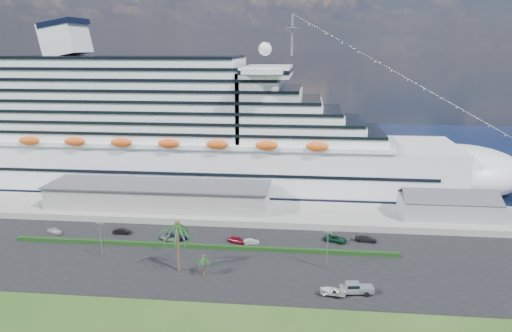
# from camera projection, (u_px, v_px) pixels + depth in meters

# --- Properties ---
(ground) EXTENTS (420.00, 420.00, 0.00)m
(ground) POSITION_uv_depth(u_px,v_px,m) (224.00, 283.00, 96.87)
(ground) COLOR #274C19
(ground) RESTS_ON ground
(asphalt_lot) EXTENTS (140.00, 38.00, 0.12)m
(asphalt_lot) POSITION_uv_depth(u_px,v_px,m) (233.00, 259.00, 107.49)
(asphalt_lot) COLOR black
(asphalt_lot) RESTS_ON ground
(wharf) EXTENTS (240.00, 20.00, 1.80)m
(wharf) POSITION_uv_depth(u_px,v_px,m) (249.00, 212.00, 135.33)
(wharf) COLOR gray
(wharf) RESTS_ON ground
(water) EXTENTS (420.00, 160.00, 0.02)m
(water) POSITION_uv_depth(u_px,v_px,m) (274.00, 149.00, 222.54)
(water) COLOR black
(water) RESTS_ON ground
(cruise_ship) EXTENTS (191.00, 38.00, 54.00)m
(cruise_ship) POSITION_uv_depth(u_px,v_px,m) (190.00, 138.00, 157.11)
(cruise_ship) COLOR silver
(cruise_ship) RESTS_ON ground
(terminal_building) EXTENTS (61.00, 15.00, 6.30)m
(terminal_building) POSITION_uv_depth(u_px,v_px,m) (159.00, 195.00, 137.00)
(terminal_building) COLOR gray
(terminal_building) RESTS_ON wharf
(port_shed) EXTENTS (24.00, 12.31, 7.37)m
(port_shed) POSITION_uv_depth(u_px,v_px,m) (448.00, 206.00, 129.06)
(port_shed) COLOR gray
(port_shed) RESTS_ON wharf
(hedge) EXTENTS (88.00, 1.10, 0.90)m
(hedge) POSITION_uv_depth(u_px,v_px,m) (201.00, 246.00, 113.05)
(hedge) COLOR black
(hedge) RESTS_ON asphalt_lot
(lamp_post_left) EXTENTS (1.60, 0.35, 8.27)m
(lamp_post_left) POSITION_uv_depth(u_px,v_px,m) (101.00, 236.00, 106.30)
(lamp_post_left) COLOR gray
(lamp_post_left) RESTS_ON asphalt_lot
(lamp_post_right) EXTENTS (1.60, 0.35, 8.27)m
(lamp_post_right) POSITION_uv_depth(u_px,v_px,m) (327.00, 245.00, 101.26)
(lamp_post_right) COLOR gray
(lamp_post_right) RESTS_ON asphalt_lot
(palm_tall) EXTENTS (8.82, 8.82, 11.13)m
(palm_tall) POSITION_uv_depth(u_px,v_px,m) (177.00, 229.00, 99.64)
(palm_tall) COLOR #47301E
(palm_tall) RESTS_ON ground
(palm_short) EXTENTS (3.53, 3.53, 4.56)m
(palm_short) POSITION_uv_depth(u_px,v_px,m) (204.00, 259.00, 98.91)
(palm_short) COLOR #47301E
(palm_short) RESTS_ON ground
(parked_car_0) EXTENTS (4.39, 3.15, 1.39)m
(parked_car_0) POSITION_uv_depth(u_px,v_px,m) (55.00, 231.00, 121.78)
(parked_car_0) COLOR silver
(parked_car_0) RESTS_ON asphalt_lot
(parked_car_1) EXTENTS (4.26, 1.49, 1.40)m
(parked_car_1) POSITION_uv_depth(u_px,v_px,m) (122.00, 231.00, 121.53)
(parked_car_1) COLOR black
(parked_car_1) RESTS_ON asphalt_lot
(parked_car_2) EXTENTS (5.05, 3.79, 1.27)m
(parked_car_2) POSITION_uv_depth(u_px,v_px,m) (169.00, 238.00, 117.28)
(parked_car_2) COLOR slate
(parked_car_2) RESTS_ON asphalt_lot
(parked_car_3) EXTENTS (5.06, 2.12, 1.46)m
(parked_car_3) POSITION_uv_depth(u_px,v_px,m) (177.00, 237.00, 117.95)
(parked_car_3) COLOR #1B1448
(parked_car_3) RESTS_ON asphalt_lot
(parked_car_4) EXTENTS (4.96, 3.56, 1.57)m
(parked_car_4) POSITION_uv_depth(u_px,v_px,m) (237.00, 240.00, 115.86)
(parked_car_4) COLOR maroon
(parked_car_4) RESTS_ON asphalt_lot
(parked_car_5) EXTENTS (3.94, 1.99, 1.24)m
(parked_car_5) POSITION_uv_depth(u_px,v_px,m) (251.00, 242.00, 115.25)
(parked_car_5) COLOR silver
(parked_car_5) RESTS_ON asphalt_lot
(parked_car_6) EXTENTS (5.92, 4.45, 1.49)m
(parked_car_6) POSITION_uv_depth(u_px,v_px,m) (335.00, 239.00, 116.68)
(parked_car_6) COLOR #0C311E
(parked_car_6) RESTS_ON asphalt_lot
(parked_car_7) EXTENTS (5.36, 2.84, 1.48)m
(parked_car_7) POSITION_uv_depth(u_px,v_px,m) (366.00, 239.00, 116.79)
(parked_car_7) COLOR #232429
(parked_car_7) RESTS_ON asphalt_lot
(pickup_truck) EXTENTS (6.33, 3.01, 2.14)m
(pickup_truck) POSITION_uv_depth(u_px,v_px,m) (356.00, 288.00, 92.00)
(pickup_truck) COLOR black
(pickup_truck) RESTS_ON asphalt_lot
(boat_trailer) EXTENTS (5.78, 4.22, 1.60)m
(boat_trailer) POSITION_uv_depth(u_px,v_px,m) (333.00, 291.00, 91.07)
(boat_trailer) COLOR gray
(boat_trailer) RESTS_ON asphalt_lot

